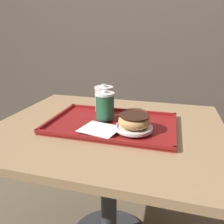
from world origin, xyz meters
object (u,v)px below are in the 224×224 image
object	(u,v)px
coffee_cup_front	(105,105)
coffee_cup_rear	(104,99)
spoon	(125,114)
donut_chocolate_glazed	(134,120)

from	to	relation	value
coffee_cup_front	coffee_cup_rear	xyz separation A→B (m)	(-0.03, 0.10, 0.00)
coffee_cup_rear	spoon	bearing A→B (deg)	-16.26
donut_chocolate_glazed	spoon	bearing A→B (deg)	114.17
coffee_cup_front	spoon	world-z (taller)	coffee_cup_front
coffee_cup_front	spoon	distance (m)	0.11
donut_chocolate_glazed	spoon	distance (m)	0.16
coffee_cup_front	coffee_cup_rear	bearing A→B (deg)	109.62
coffee_cup_rear	donut_chocolate_glazed	distance (m)	0.26
coffee_cup_front	spoon	bearing A→B (deg)	38.19
coffee_cup_front	donut_chocolate_glazed	distance (m)	0.17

